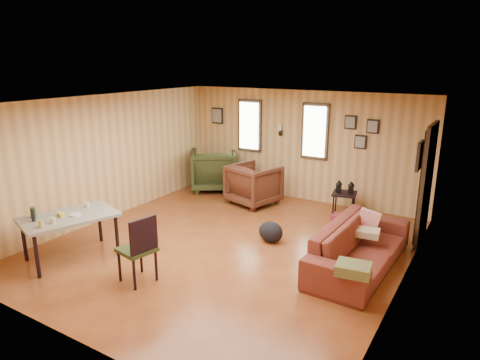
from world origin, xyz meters
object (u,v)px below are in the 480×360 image
Objects in this scene: sofa at (361,239)px; end_table at (236,175)px; recliner_brown at (254,182)px; recliner_green at (214,168)px; dining_table at (68,220)px; side_table at (345,192)px.

sofa is 3.14× the size of end_table.
recliner_green is at bearing -2.73° from recliner_brown.
end_table is 4.35m from dining_table.
sofa is 2.42× the size of recliner_brown.
sofa is 1.48× the size of dining_table.
recliner_brown is at bearing 60.12° from sofa.
end_table is (-3.60, 2.29, -0.04)m from sofa.
dining_table is at bearing 88.77° from recliner_brown.
dining_table is at bearing -126.47° from side_table.
recliner_green reaches higher than side_table.
recliner_green is at bearing 177.62° from side_table.
end_table is (-0.79, 0.54, -0.06)m from recliner_brown.
end_table is at bearing 59.63° from sofa.
side_table is at bearing -4.85° from end_table.
end_table reaches higher than side_table.
dining_table is at bearing 119.39° from sofa.
sofa is at bearing 46.57° from dining_table.
recliner_green is at bearing -170.56° from end_table.
sofa is 4.27m from end_table.
side_table is at bearing 143.45° from recliner_green.
recliner_brown reaches higher than end_table.
dining_table reaches higher than side_table.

